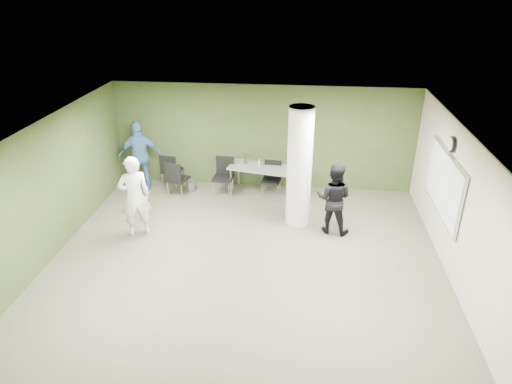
# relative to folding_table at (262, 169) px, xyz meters

# --- Properties ---
(floor) EXTENTS (8.00, 8.00, 0.00)m
(floor) POSITION_rel_folding_table_xyz_m (-0.03, -3.34, -0.77)
(floor) COLOR #535341
(floor) RESTS_ON ground
(ceiling) EXTENTS (8.00, 8.00, 0.00)m
(ceiling) POSITION_rel_folding_table_xyz_m (-0.03, -3.34, 2.03)
(ceiling) COLOR white
(ceiling) RESTS_ON wall_back
(wall_back) EXTENTS (8.00, 2.80, 0.02)m
(wall_back) POSITION_rel_folding_table_xyz_m (-0.03, 0.66, 0.63)
(wall_back) COLOR #3C4C23
(wall_back) RESTS_ON floor
(wall_left) EXTENTS (0.02, 8.00, 2.80)m
(wall_left) POSITION_rel_folding_table_xyz_m (-4.03, -3.34, 0.63)
(wall_left) COLOR #3C4C23
(wall_left) RESTS_ON floor
(wall_right_cream) EXTENTS (0.02, 8.00, 2.80)m
(wall_right_cream) POSITION_rel_folding_table_xyz_m (3.97, -3.34, 0.63)
(wall_right_cream) COLOR beige
(wall_right_cream) RESTS_ON floor
(column) EXTENTS (0.56, 0.56, 2.80)m
(column) POSITION_rel_folding_table_xyz_m (0.97, -1.34, 0.63)
(column) COLOR silver
(column) RESTS_ON floor
(whiteboard) EXTENTS (0.05, 2.30, 1.30)m
(whiteboard) POSITION_rel_folding_table_xyz_m (3.89, -2.14, 0.73)
(whiteboard) COLOR silver
(whiteboard) RESTS_ON wall_right_cream
(wall_clock) EXTENTS (0.06, 0.32, 0.32)m
(wall_clock) POSITION_rel_folding_table_xyz_m (3.89, -2.14, 1.58)
(wall_clock) COLOR black
(wall_clock) RESTS_ON wall_right_cream
(folding_table) EXTENTS (1.84, 1.09, 1.07)m
(folding_table) POSITION_rel_folding_table_xyz_m (0.00, 0.00, 0.00)
(folding_table) COLOR gray
(folding_table) RESTS_ON floor
(wastebasket) EXTENTS (0.24, 0.24, 0.28)m
(wastebasket) POSITION_rel_folding_table_xyz_m (-1.95, 0.07, -0.63)
(wastebasket) COLOR #4C4C4C
(wastebasket) RESTS_ON floor
(chair_back_left) EXTENTS (0.60, 0.60, 0.99)m
(chair_back_left) POSITION_rel_folding_table_xyz_m (-2.22, -0.33, -0.19)
(chair_back_left) COLOR black
(chair_back_left) RESTS_ON floor
(chair_back_right) EXTENTS (0.55, 0.55, 0.97)m
(chair_back_right) POSITION_rel_folding_table_xyz_m (-2.52, 0.22, -0.20)
(chair_back_right) COLOR black
(chair_back_right) RESTS_ON floor
(chair_table_left) EXTENTS (0.55, 0.55, 1.01)m
(chair_table_left) POSITION_rel_folding_table_xyz_m (-1.02, -0.01, -0.18)
(chair_table_left) COLOR black
(chair_table_left) RESTS_ON floor
(chair_table_right) EXTENTS (0.51, 0.51, 0.95)m
(chair_table_right) POSITION_rel_folding_table_xyz_m (0.25, 0.03, -0.21)
(chair_table_right) COLOR black
(chair_table_right) RESTS_ON floor
(woman_white) EXTENTS (0.81, 0.71, 1.87)m
(woman_white) POSITION_rel_folding_table_xyz_m (-2.59, -2.26, 0.17)
(woman_white) COLOR white
(woman_white) RESTS_ON floor
(man_black) EXTENTS (0.93, 0.80, 1.65)m
(man_black) POSITION_rel_folding_table_xyz_m (1.76, -1.68, 0.05)
(man_black) COLOR black
(man_black) RESTS_ON floor
(man_blue) EXTENTS (1.21, 0.74, 1.92)m
(man_blue) POSITION_rel_folding_table_xyz_m (-3.26, 0.06, 0.19)
(man_blue) COLOR teal
(man_blue) RESTS_ON floor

